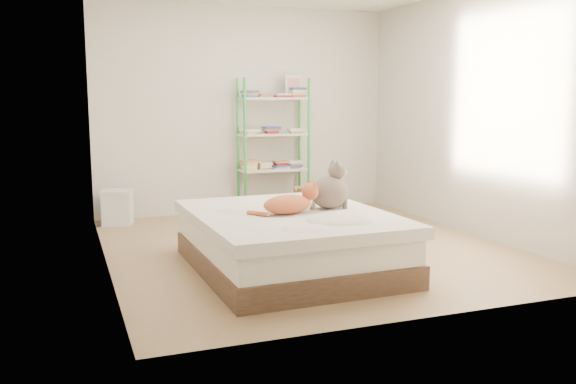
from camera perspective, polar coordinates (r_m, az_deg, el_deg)
name	(u,v)px	position (r m, az deg, el deg)	size (l,w,h in m)	color
room	(308,114)	(5.86, 1.89, 7.30)	(3.81, 4.21, 2.61)	#9E7451
bed	(289,241)	(5.20, 0.13, -4.58)	(1.60, 1.98, 0.50)	brown
orange_cat	(288,202)	(5.05, -0.04, -0.92)	(0.51, 0.27, 0.20)	#C26B45
grey_cat	(329,185)	(5.29, 3.90, 0.63)	(0.30, 0.36, 0.41)	gray
shelf_unit	(274,147)	(7.75, -1.35, 4.26)	(0.88, 0.36, 1.74)	green
cardboard_box	(318,204)	(7.31, 2.82, -1.15)	(0.65, 0.65, 0.44)	olive
white_bin	(118,207)	(7.31, -15.66, -1.37)	(0.42, 0.39, 0.41)	silver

